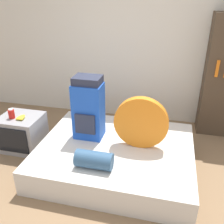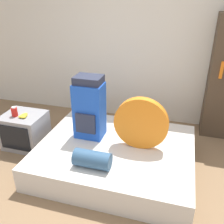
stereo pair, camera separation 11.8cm
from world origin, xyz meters
name	(u,v)px [view 1 (the left image)]	position (x,y,z in m)	size (l,w,h in m)	color
ground_plane	(109,199)	(0.00, 0.00, 0.00)	(16.00, 16.00, 0.00)	#846647
wall_back	(140,42)	(0.00, 2.05, 1.30)	(8.00, 0.05, 2.60)	silver
bed	(116,155)	(-0.06, 0.58, 0.16)	(1.87, 1.53, 0.31)	silver
backpack	(88,109)	(-0.44, 0.73, 0.70)	(0.36, 0.31, 0.81)	blue
tent_bag	(141,123)	(0.23, 0.64, 0.63)	(0.64, 0.09, 0.64)	orange
sleeping_roll	(94,160)	(-0.19, 0.12, 0.41)	(0.40, 0.19, 0.19)	#33567A
television	(22,132)	(-1.42, 0.68, 0.25)	(0.55, 0.49, 0.49)	#939399
canister	(11,114)	(-1.50, 0.63, 0.55)	(0.08, 0.08, 0.14)	red
banana_bunch	(22,117)	(-1.36, 0.64, 0.51)	(0.12, 0.15, 0.04)	yellow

